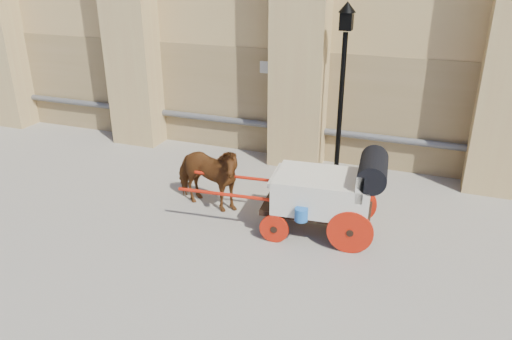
% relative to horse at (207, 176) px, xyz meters
% --- Properties ---
extents(ground, '(90.00, 90.00, 0.00)m').
position_rel_horse_xyz_m(ground, '(2.14, -0.31, -0.79)').
color(ground, gray).
rests_on(ground, ground).
extents(horse, '(2.00, 1.18, 1.59)m').
position_rel_horse_xyz_m(horse, '(0.00, 0.00, 0.00)').
color(horse, brown).
rests_on(horse, ground).
extents(carriage, '(4.23, 1.59, 1.82)m').
position_rel_horse_xyz_m(carriage, '(2.81, -0.18, 0.19)').
color(carriage, black).
rests_on(carriage, ground).
extents(street_lamp, '(0.41, 0.41, 4.35)m').
position_rel_horse_xyz_m(street_lamp, '(2.37, 2.73, 1.53)').
color(street_lamp, black).
rests_on(street_lamp, ground).
extents(drain_grate_near, '(0.39, 0.39, 0.01)m').
position_rel_horse_xyz_m(drain_grate_near, '(3.22, -0.41, -0.79)').
color(drain_grate_near, black).
rests_on(drain_grate_near, ground).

